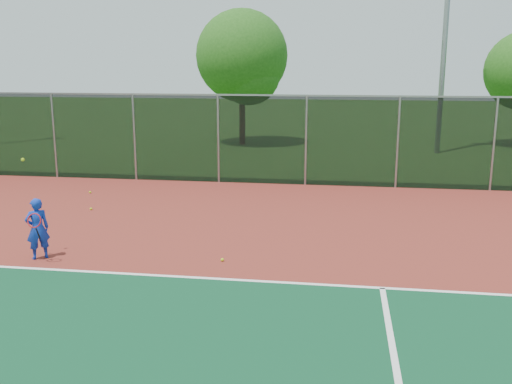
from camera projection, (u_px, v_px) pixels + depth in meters
The scene contains 8 objects.
ground at pixel (248, 365), 7.83m from camera, with size 120.00×120.00×0.00m, color #225017.
court_apron at pixel (267, 305), 9.76m from camera, with size 30.00×20.00×0.02m, color maroon.
fence_back at pixel (306, 140), 19.06m from camera, with size 30.00×0.06×3.03m.
tennis_player at pixel (37, 228), 11.90m from camera, with size 0.59×0.69×2.13m.
practice_ball_0 at pixel (90, 192), 18.10m from camera, with size 0.07×0.07×0.07m, color #B5D418.
practice_ball_2 at pixel (91, 209), 16.02m from camera, with size 0.07×0.07×0.07m, color #B5D418.
practice_ball_4 at pixel (222, 260), 11.86m from camera, with size 0.07×0.07×0.07m, color #B5D418.
tree_back_left at pixel (244, 60), 28.33m from camera, with size 4.58×4.58×6.72m.
Camera 1 is at (1.17, -7.02, 4.04)m, focal length 40.00 mm.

